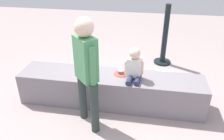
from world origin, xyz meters
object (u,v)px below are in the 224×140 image
at_px(water_bottle_near_gift, 88,60).
at_px(handbag_brown_canvas, 143,83).
at_px(adult_standing, 86,66).
at_px(cake_box_white, 163,76).
at_px(cake_plate, 121,73).
at_px(child_seated, 134,66).
at_px(handbag_black_leather, 86,66).
at_px(gift_bag, 169,85).

xyz_separation_m(water_bottle_near_gift, handbag_brown_canvas, (1.21, -0.81, 0.05)).
xyz_separation_m(adult_standing, water_bottle_near_gift, (-0.51, 1.83, -0.84)).
bearing_deg(water_bottle_near_gift, cake_box_white, -14.13).
height_order(cake_plate, water_bottle_near_gift, cake_plate).
bearing_deg(cake_box_white, child_seated, -118.22).
distance_m(child_seated, handbag_black_leather, 1.56).
bearing_deg(adult_standing, gift_bag, 41.05).
relative_size(adult_standing, cake_box_white, 4.61).
bearing_deg(adult_standing, cake_box_white, 53.58).
xyz_separation_m(cake_plate, water_bottle_near_gift, (-0.86, 1.21, -0.43)).
distance_m(water_bottle_near_gift, handbag_brown_canvas, 1.45).
xyz_separation_m(adult_standing, cake_plate, (0.36, 0.62, -0.40)).
bearing_deg(cake_plate, gift_bag, 25.12).
distance_m(child_seated, handbag_brown_canvas, 0.78).
distance_m(cake_plate, cake_box_white, 1.16).
bearing_deg(handbag_brown_canvas, cake_box_white, 49.16).
relative_size(adult_standing, handbag_brown_canvas, 4.09).
distance_m(adult_standing, cake_plate, 0.82).
bearing_deg(handbag_brown_canvas, water_bottle_near_gift, 146.13).
height_order(child_seated, cake_plate, child_seated).
height_order(gift_bag, water_bottle_near_gift, gift_bag).
relative_size(child_seated, cake_box_white, 1.46).
xyz_separation_m(adult_standing, cake_box_white, (1.06, 1.43, -0.85)).
distance_m(adult_standing, water_bottle_near_gift, 2.07).
xyz_separation_m(child_seated, cake_plate, (-0.20, 0.11, -0.19)).
xyz_separation_m(cake_box_white, handbag_brown_canvas, (-0.36, -0.42, 0.06)).
height_order(cake_box_white, handbag_black_leather, handbag_black_leather).
height_order(adult_standing, handbag_brown_canvas, adult_standing).
distance_m(child_seated, water_bottle_near_gift, 1.81).
height_order(water_bottle_near_gift, handbag_brown_canvas, handbag_brown_canvas).
relative_size(gift_bag, handbag_black_leather, 1.08).
bearing_deg(adult_standing, child_seated, 42.19).
relative_size(adult_standing, cake_plate, 6.82).
distance_m(cake_box_white, handbag_black_leather, 1.53).
bearing_deg(adult_standing, cake_plate, 60.22).
bearing_deg(handbag_brown_canvas, gift_bag, -4.04).
bearing_deg(water_bottle_near_gift, gift_bag, -27.11).
bearing_deg(child_seated, adult_standing, -137.81).
xyz_separation_m(handbag_black_leather, handbag_brown_canvas, (1.17, -0.50, 0.02)).
xyz_separation_m(gift_bag, water_bottle_near_gift, (-1.64, 0.84, -0.07)).
relative_size(handbag_black_leather, handbag_brown_canvas, 0.86).
xyz_separation_m(cake_plate, cake_box_white, (0.70, 0.81, -0.45)).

